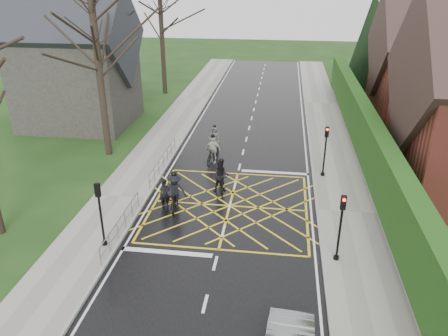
% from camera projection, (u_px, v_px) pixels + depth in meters
% --- Properties ---
extents(ground, '(120.00, 120.00, 0.00)m').
position_uv_depth(ground, '(230.00, 206.00, 23.09)').
color(ground, '#193311').
rests_on(ground, ground).
extents(road, '(9.00, 80.00, 0.01)m').
position_uv_depth(road, '(230.00, 206.00, 23.09)').
color(road, black).
rests_on(road, ground).
extents(sidewalk_right, '(3.00, 80.00, 0.15)m').
position_uv_depth(sidewalk_right, '(346.00, 212.00, 22.32)').
color(sidewalk_right, gray).
rests_on(sidewalk_right, ground).
extents(sidewalk_left, '(3.00, 80.00, 0.15)m').
position_uv_depth(sidewalk_left, '(121.00, 197.00, 23.79)').
color(sidewalk_left, gray).
rests_on(sidewalk_left, ground).
extents(stone_wall, '(0.50, 38.00, 0.70)m').
position_uv_depth(stone_wall, '(364.00, 162.00, 27.40)').
color(stone_wall, slate).
rests_on(stone_wall, ground).
extents(hedge, '(0.90, 38.00, 2.80)m').
position_uv_depth(hedge, '(368.00, 136.00, 26.67)').
color(hedge, '#1C3A0F').
rests_on(hedge, stone_wall).
extents(house_far, '(9.80, 8.80, 10.30)m').
position_uv_depth(house_far, '(436.00, 64.00, 35.69)').
color(house_far, brown).
rests_on(house_far, ground).
extents(conifer, '(4.60, 4.60, 10.00)m').
position_uv_depth(conifer, '(370.00, 40.00, 43.12)').
color(conifer, black).
rests_on(conifer, ground).
extents(church, '(8.80, 7.80, 11.00)m').
position_uv_depth(church, '(75.00, 62.00, 33.51)').
color(church, '#2D2B28').
rests_on(church, ground).
extents(tree_near, '(9.24, 9.24, 11.44)m').
position_uv_depth(tree_near, '(95.00, 33.00, 26.31)').
color(tree_near, black).
rests_on(tree_near, ground).
extents(tree_mid, '(10.08, 10.08, 12.48)m').
position_uv_depth(tree_mid, '(123.00, 9.00, 33.34)').
color(tree_mid, black).
rests_on(tree_mid, ground).
extents(tree_far, '(8.40, 8.40, 10.40)m').
position_uv_depth(tree_far, '(161.00, 18.00, 41.06)').
color(tree_far, black).
rests_on(tree_far, ground).
extents(railing_south, '(0.05, 5.04, 1.03)m').
position_uv_depth(railing_south, '(121.00, 221.00, 20.18)').
color(railing_south, slate).
rests_on(railing_south, ground).
extents(railing_north, '(0.05, 6.04, 1.03)m').
position_uv_depth(railing_north, '(163.00, 158.00, 26.94)').
color(railing_north, slate).
rests_on(railing_north, ground).
extents(traffic_light_ne, '(0.24, 0.31, 3.21)m').
position_uv_depth(traffic_light_ne, '(325.00, 152.00, 25.55)').
color(traffic_light_ne, black).
rests_on(traffic_light_ne, ground).
extents(traffic_light_se, '(0.24, 0.31, 3.21)m').
position_uv_depth(traffic_light_se, '(340.00, 229.00, 17.98)').
color(traffic_light_se, black).
rests_on(traffic_light_se, ground).
extents(traffic_light_sw, '(0.24, 0.31, 3.21)m').
position_uv_depth(traffic_light_sw, '(101.00, 215.00, 18.97)').
color(traffic_light_sw, black).
rests_on(traffic_light_sw, ground).
extents(cyclist_rear, '(1.10, 1.78, 1.63)m').
position_uv_depth(cyclist_rear, '(165.00, 199.00, 22.70)').
color(cyclist_rear, black).
rests_on(cyclist_rear, ground).
extents(cyclist_back, '(1.03, 2.08, 2.01)m').
position_uv_depth(cyclist_back, '(221.00, 179.00, 24.27)').
color(cyclist_back, black).
rests_on(cyclist_back, ground).
extents(cyclist_mid, '(1.34, 2.25, 2.10)m').
position_uv_depth(cyclist_mid, '(175.00, 195.00, 22.55)').
color(cyclist_mid, black).
rests_on(cyclist_mid, ground).
extents(cyclist_front, '(1.12, 2.02, 1.95)m').
position_uv_depth(cyclist_front, '(213.00, 152.00, 27.94)').
color(cyclist_front, black).
rests_on(cyclist_front, ground).
extents(cyclist_lead, '(0.91, 1.79, 1.66)m').
position_uv_depth(cyclist_lead, '(215.00, 140.00, 30.37)').
color(cyclist_lead, '#B6A116').
rests_on(cyclist_lead, ground).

